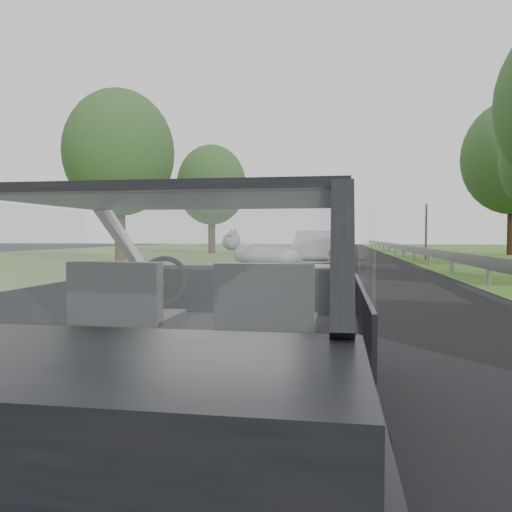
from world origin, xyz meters
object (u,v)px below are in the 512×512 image
(cat, at_px, (269,255))
(highway_sign, at_px, (426,232))
(other_car, at_px, (316,248))
(subject_car, at_px, (208,320))

(cat, bearing_deg, highway_sign, 89.10)
(other_car, bearing_deg, highway_sign, 51.24)
(subject_car, distance_m, highway_sign, 23.91)
(subject_car, distance_m, other_car, 17.09)
(other_car, xyz_separation_m, highway_sign, (5.27, 6.25, 0.68))
(highway_sign, bearing_deg, other_car, -122.20)
(cat, distance_m, other_car, 16.52)
(cat, height_order, other_car, other_car)
(cat, height_order, highway_sign, highway_sign)
(other_car, bearing_deg, subject_car, -88.30)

